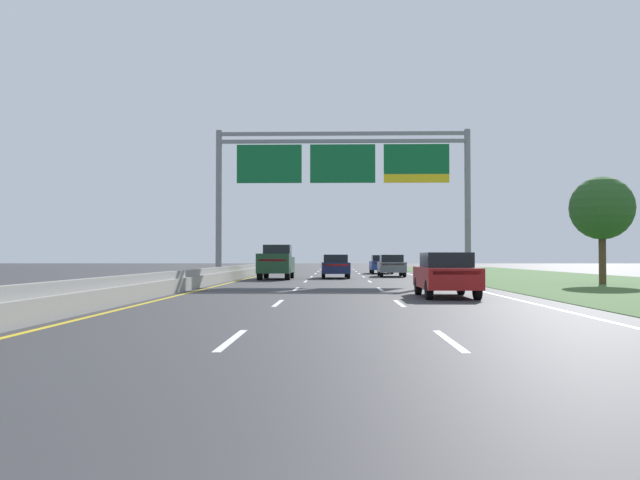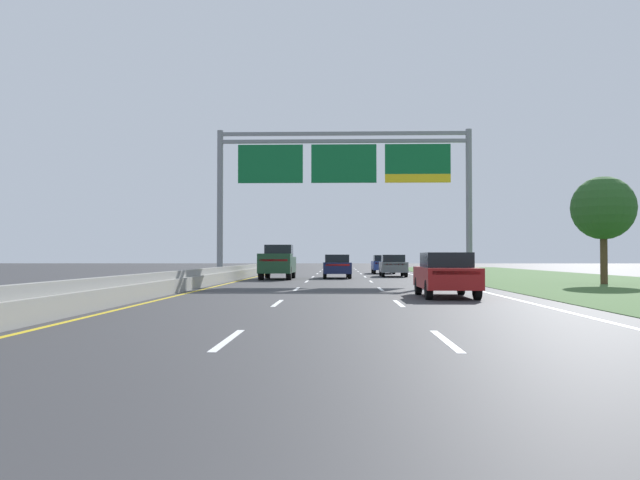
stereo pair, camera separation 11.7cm
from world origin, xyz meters
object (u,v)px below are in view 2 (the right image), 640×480
(pickup_truck_darkgreen, at_px, (278,262))
(roadside_tree_mid, at_px, (603,208))
(car_navy_centre_lane_sedan, at_px, (337,266))
(car_grey_right_lane_sedan, at_px, (393,265))
(car_blue_right_lane_sedan, at_px, (383,264))
(car_red_right_lane_sedan, at_px, (446,274))
(overhead_sign_gantry, at_px, (344,172))

(pickup_truck_darkgreen, distance_m, roadside_tree_mid, 19.43)
(car_navy_centre_lane_sedan, distance_m, car_grey_right_lane_sedan, 5.48)
(car_blue_right_lane_sedan, bearing_deg, roadside_tree_mid, -156.12)
(pickup_truck_darkgreen, bearing_deg, car_red_right_lane_sedan, -157.64)
(pickup_truck_darkgreen, xyz_separation_m, car_navy_centre_lane_sedan, (3.76, 2.00, -0.26))
(overhead_sign_gantry, height_order, car_red_right_lane_sedan, overhead_sign_gantry)
(overhead_sign_gantry, distance_m, car_navy_centre_lane_sedan, 7.74)
(car_blue_right_lane_sedan, distance_m, car_grey_right_lane_sedan, 8.73)
(pickup_truck_darkgreen, xyz_separation_m, roadside_tree_mid, (17.53, -7.87, 2.84))
(car_navy_centre_lane_sedan, height_order, car_blue_right_lane_sedan, same)
(overhead_sign_gantry, distance_m, car_blue_right_lane_sedan, 18.93)
(car_grey_right_lane_sedan, xyz_separation_m, roadside_tree_mid, (9.73, -13.57, 3.10))
(overhead_sign_gantry, xyz_separation_m, pickup_truck_darkgreen, (-4.21, 3.33, -5.34))
(car_navy_centre_lane_sedan, distance_m, roadside_tree_mid, 17.23)
(car_red_right_lane_sedan, bearing_deg, pickup_truck_darkgreen, 22.46)
(pickup_truck_darkgreen, height_order, car_navy_centre_lane_sedan, pickup_truck_darkgreen)
(car_blue_right_lane_sedan, xyz_separation_m, car_red_right_lane_sedan, (0.07, -33.22, 0.00))
(car_navy_centre_lane_sedan, bearing_deg, car_red_right_lane_sedan, -170.90)
(car_grey_right_lane_sedan, height_order, roadside_tree_mid, roadside_tree_mid)
(roadside_tree_mid, bearing_deg, pickup_truck_darkgreen, 155.82)
(car_navy_centre_lane_sedan, height_order, car_grey_right_lane_sedan, same)
(overhead_sign_gantry, xyz_separation_m, car_grey_right_lane_sedan, (3.60, 9.03, -5.59))
(pickup_truck_darkgreen, relative_size, car_grey_right_lane_sedan, 1.22)
(car_grey_right_lane_sedan, bearing_deg, car_navy_centre_lane_sedan, 132.96)
(overhead_sign_gantry, height_order, pickup_truck_darkgreen, overhead_sign_gantry)
(car_red_right_lane_sedan, relative_size, car_grey_right_lane_sedan, 1.00)
(car_grey_right_lane_sedan, bearing_deg, car_blue_right_lane_sedan, 1.53)
(overhead_sign_gantry, relative_size, roadside_tree_mid, 2.70)
(overhead_sign_gantry, height_order, car_navy_centre_lane_sedan, overhead_sign_gantry)
(overhead_sign_gantry, xyz_separation_m, car_red_right_lane_sedan, (3.51, -15.46, -5.59))
(pickup_truck_darkgreen, distance_m, car_navy_centre_lane_sedan, 4.27)
(pickup_truck_darkgreen, height_order, car_grey_right_lane_sedan, pickup_truck_darkgreen)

